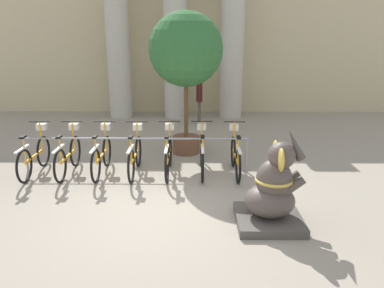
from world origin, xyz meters
name	(u,v)px	position (x,y,z in m)	size (l,w,h in m)	color
ground_plane	(155,211)	(0.00, 0.00, 0.00)	(60.00, 60.00, 0.00)	gray
building_facade	(176,31)	(0.00, 8.60, 3.00)	(20.00, 0.20, 6.00)	#C6B78E
column_left	(118,43)	(-1.99, 7.60, 2.62)	(1.00, 1.00, 5.16)	#BCB7A8
column_middle	(175,43)	(0.00, 7.60, 2.62)	(1.00, 1.00, 5.16)	#BCB7A8
column_right	(232,43)	(1.99, 7.60, 2.62)	(1.00, 1.00, 5.16)	#BCB7A8
bike_rack	(136,144)	(-0.60, 1.95, 0.63)	(4.93, 0.05, 0.77)	gray
bicycle_0	(35,155)	(-2.76, 1.81, 0.42)	(0.48, 1.71, 1.07)	black
bicycle_1	(68,155)	(-2.04, 1.83, 0.42)	(0.48, 1.71, 1.07)	black
bicycle_2	(102,155)	(-1.32, 1.83, 0.42)	(0.48, 1.71, 1.07)	black
bicycle_3	(135,155)	(-0.60, 1.82, 0.42)	(0.48, 1.71, 1.07)	black
bicycle_4	(169,155)	(0.12, 1.84, 0.42)	(0.48, 1.71, 1.07)	black
bicycle_5	(202,154)	(0.84, 1.86, 0.42)	(0.48, 1.71, 1.07)	black
bicycle_6	(235,155)	(1.57, 1.82, 0.42)	(0.48, 1.71, 1.07)	black
elephant_statue	(273,192)	(1.91, -0.40, 0.54)	(1.03, 1.03, 1.59)	#4C4742
person_pedestrian	(199,96)	(0.84, 6.46, 0.94)	(0.21, 0.47, 1.58)	brown
potted_tree	(186,53)	(0.47, 3.31, 2.49)	(1.78, 1.78, 3.46)	brown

